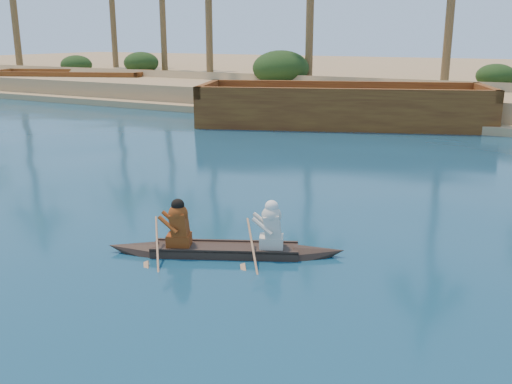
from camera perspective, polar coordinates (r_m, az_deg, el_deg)
The scene contains 3 objects.
canoe at distance 11.05m, azimuth -3.12°, elevation -5.07°, with size 4.44×2.50×1.27m.
barge_left at distance 44.36m, azimuth -18.01°, elevation 10.25°, with size 12.10×7.66×1.91m.
barge_mid at distance 27.47m, azimuth 8.59°, elevation 8.28°, with size 13.96×8.79×2.21m.
Camera 1 is at (-2.57, -3.66, 4.11)m, focal length 40.00 mm.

